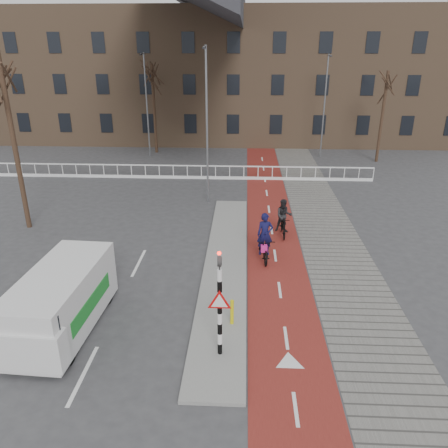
{
  "coord_description": "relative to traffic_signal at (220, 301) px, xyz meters",
  "views": [
    {
      "loc": [
        0.05,
        -12.78,
        8.83
      ],
      "look_at": [
        -0.82,
        5.0,
        1.5
      ],
      "focal_mm": 35.0,
      "sensor_mm": 36.0,
      "label": 1
    }
  ],
  "objects": [
    {
      "name": "tree_right",
      "position": [
        11.38,
        24.69,
        1.52
      ],
      "size": [
        0.23,
        0.23,
        7.01
      ],
      "primitive_type": "cylinder",
      "color": "#2F1F15",
      "rests_on": "ground"
    },
    {
      "name": "streetlight_left",
      "position": [
        -7.45,
        25.63,
        2.15
      ],
      "size": [
        0.12,
        0.12,
        8.28
      ],
      "primitive_type": "cylinder",
      "color": "slate",
      "rests_on": "ground"
    },
    {
      "name": "bollard",
      "position": [
        0.32,
        1.58,
        -1.42
      ],
      "size": [
        0.12,
        0.12,
        0.9
      ],
      "primitive_type": "cylinder",
      "color": "#D8C90C",
      "rests_on": "curb_island"
    },
    {
      "name": "sidewalk",
      "position": [
        4.9,
        12.02,
        -1.98
      ],
      "size": [
        3.0,
        60.0,
        0.01
      ],
      "primitive_type": "cube",
      "color": "slate",
      "rests_on": "ground"
    },
    {
      "name": "traffic_signal",
      "position": [
        0.0,
        0.0,
        0.0
      ],
      "size": [
        0.8,
        0.8,
        3.68
      ],
      "color": "black",
      "rests_on": "curb_island"
    },
    {
      "name": "van",
      "position": [
        -5.25,
        1.19,
        -0.88
      ],
      "size": [
        2.22,
        5.0,
        2.11
      ],
      "rotation": [
        0.0,
        0.0,
        -0.05
      ],
      "color": "silver",
      "rests_on": "ground"
    },
    {
      "name": "ground",
      "position": [
        0.6,
        2.02,
        -1.99
      ],
      "size": [
        120.0,
        120.0,
        0.0
      ],
      "primitive_type": "plane",
      "color": "#38383A",
      "rests_on": "ground"
    },
    {
      "name": "curb_island",
      "position": [
        -0.1,
        6.02,
        -1.93
      ],
      "size": [
        1.8,
        16.0,
        0.12
      ],
      "primitive_type": "cube",
      "color": "gray",
      "rests_on": "ground"
    },
    {
      "name": "townhouse_row",
      "position": [
        -2.4,
        34.02,
        5.82
      ],
      "size": [
        46.0,
        10.0,
        15.9
      ],
      "color": "#7F6047",
      "rests_on": "ground"
    },
    {
      "name": "streetlight_near",
      "position": [
        -1.53,
        14.13,
        2.43
      ],
      "size": [
        0.12,
        0.12,
        8.83
      ],
      "primitive_type": "cylinder",
      "color": "slate",
      "rests_on": "ground"
    },
    {
      "name": "bike_lane",
      "position": [
        2.1,
        12.02,
        -1.98
      ],
      "size": [
        2.5,
        60.0,
        0.01
      ],
      "primitive_type": "cube",
      "color": "maroon",
      "rests_on": "ground"
    },
    {
      "name": "cyclist_near",
      "position": [
        1.59,
        6.67,
        -1.26
      ],
      "size": [
        0.89,
        2.13,
        2.14
      ],
      "rotation": [
        0.0,
        0.0,
        0.08
      ],
      "color": "black",
      "rests_on": "bike_lane"
    },
    {
      "name": "streetlight_right",
      "position": [
        7.06,
        26.16,
        2.1
      ],
      "size": [
        0.12,
        0.12,
        8.18
      ],
      "primitive_type": "cylinder",
      "color": "slate",
      "rests_on": "ground"
    },
    {
      "name": "railing",
      "position": [
        -4.4,
        19.02,
        -1.68
      ],
      "size": [
        28.0,
        0.1,
        0.99
      ],
      "color": "silver",
      "rests_on": "ground"
    },
    {
      "name": "cyclist_far",
      "position": [
        2.61,
        9.25,
        -1.19
      ],
      "size": [
        0.82,
        1.78,
        1.9
      ],
      "rotation": [
        0.0,
        0.0,
        0.02
      ],
      "color": "black",
      "rests_on": "bike_lane"
    },
    {
      "name": "tree_mid",
      "position": [
        -7.16,
        27.08,
        1.7
      ],
      "size": [
        0.25,
        0.25,
        7.39
      ],
      "primitive_type": "cylinder",
      "color": "#2F1F15",
      "rests_on": "ground"
    },
    {
      "name": "tree_left",
      "position": [
        -10.56,
        9.78,
        2.39
      ],
      "size": [
        0.25,
        0.25,
        8.75
      ],
      "primitive_type": "cylinder",
      "color": "#2F1F15",
      "rests_on": "ground"
    }
  ]
}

